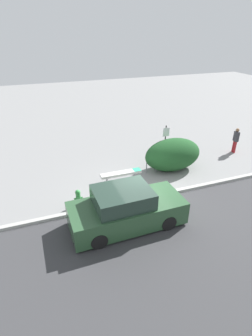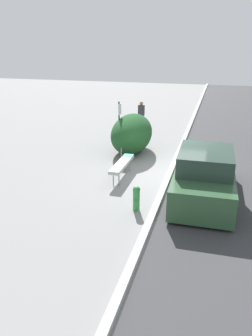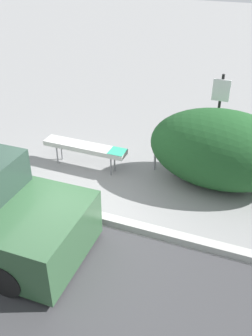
{
  "view_description": "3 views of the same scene",
  "coord_description": "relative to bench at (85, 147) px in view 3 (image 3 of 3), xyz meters",
  "views": [
    {
      "loc": [
        -4.08,
        -8.72,
        6.71
      ],
      "look_at": [
        -0.27,
        1.76,
        0.73
      ],
      "focal_mm": 28.0,
      "sensor_mm": 36.0,
      "label": 1
    },
    {
      "loc": [
        -11.26,
        -1.5,
        4.63
      ],
      "look_at": [
        -1.25,
        1.32,
        0.66
      ],
      "focal_mm": 35.0,
      "sensor_mm": 36.0,
      "label": 2
    },
    {
      "loc": [
        3.12,
        -5.06,
        4.68
      ],
      "look_at": [
        1.01,
        0.29,
        1.12
      ],
      "focal_mm": 40.0,
      "sensor_mm": 36.0,
      "label": 3
    }
  ],
  "objects": [
    {
      "name": "ground_plane",
      "position": [
        0.55,
        -1.67,
        -0.53
      ],
      "size": [
        60.0,
        60.0,
        0.0
      ],
      "primitive_type": "plane",
      "color": "gray"
    },
    {
      "name": "curb",
      "position": [
        0.55,
        -1.67,
        -0.46
      ],
      "size": [
        60.0,
        0.2,
        0.13
      ],
      "color": "#A8A8A3",
      "rests_on": "ground_plane"
    },
    {
      "name": "bench",
      "position": [
        0.0,
        0.0,
        0.0
      ],
      "size": [
        2.01,
        0.39,
        0.6
      ],
      "rotation": [
        0.0,
        0.0,
        -0.01
      ],
      "color": "gray",
      "rests_on": "ground_plane"
    },
    {
      "name": "bike_rack",
      "position": [
        1.8,
        0.45,
        -0.03
      ],
      "size": [
        0.55,
        0.13,
        0.83
      ],
      "rotation": [
        0.0,
        0.0,
        -0.15
      ],
      "color": "gray",
      "rests_on": "ground_plane"
    },
    {
      "name": "sign_post",
      "position": [
        2.78,
        0.93,
        0.86
      ],
      "size": [
        0.36,
        0.08,
        2.3
      ],
      "color": "black",
      "rests_on": "ground_plane"
    },
    {
      "name": "shrub_hedge",
      "position": [
        3.0,
        0.42,
        0.33
      ],
      "size": [
        3.06,
        1.72,
        1.72
      ],
      "color": "#1E4C23",
      "rests_on": "ground_plane"
    }
  ]
}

